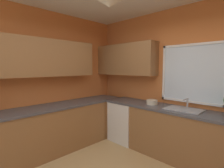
% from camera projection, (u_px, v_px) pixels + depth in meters
% --- Properties ---
extents(room_shell, '(4.15, 3.91, 2.81)m').
position_uv_depth(room_shell, '(114.00, 53.00, 2.47)').
color(room_shell, '#D17238').
rests_on(room_shell, ground_plane).
extents(counter_run_left, '(0.65, 3.52, 0.90)m').
position_uv_depth(counter_run_left, '(45.00, 131.00, 3.19)').
color(counter_run_left, olive).
rests_on(counter_run_left, ground_plane).
extents(counter_run_back, '(3.24, 0.65, 0.90)m').
position_uv_depth(counter_run_back, '(183.00, 135.00, 2.97)').
color(counter_run_back, olive).
rests_on(counter_run_back, ground_plane).
extents(dishwasher, '(0.60, 0.60, 0.85)m').
position_uv_depth(dishwasher, '(126.00, 121.00, 3.83)').
color(dishwasher, white).
rests_on(dishwasher, ground_plane).
extents(sink_assembly, '(0.59, 0.40, 0.19)m').
position_uv_depth(sink_assembly, '(184.00, 109.00, 2.94)').
color(sink_assembly, '#9EA0A5').
rests_on(sink_assembly, counter_run_back).
extents(bowl, '(0.21, 0.21, 0.09)m').
position_uv_depth(bowl, '(152.00, 102.00, 3.37)').
color(bowl, beige).
rests_on(bowl, counter_run_back).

